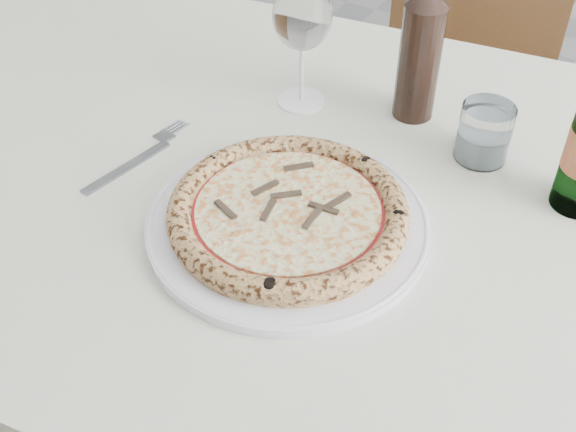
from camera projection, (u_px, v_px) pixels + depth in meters
name	position (u px, v px, depth m)	size (l,w,h in m)	color
floor	(454.00, 406.00, 1.61)	(5.00, 6.00, 0.02)	slate
dining_table	(323.00, 227.00, 1.03)	(1.70, 1.12, 0.76)	brown
chair_far	(460.00, 70.00, 1.64)	(0.44, 0.44, 0.93)	brown
plate	(288.00, 223.00, 0.91)	(0.36, 0.36, 0.02)	white
pizza	(288.00, 212.00, 0.90)	(0.30, 0.30, 0.03)	#DBB478
fork	(139.00, 157.00, 1.02)	(0.04, 0.21, 0.00)	gray
wine_glass	(302.00, 19.00, 1.04)	(0.09, 0.09, 0.20)	white
tumbler	(484.00, 136.00, 1.00)	(0.07, 0.07, 0.08)	silver
wine_bottle	(420.00, 51.00, 1.04)	(0.06, 0.06, 0.25)	black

